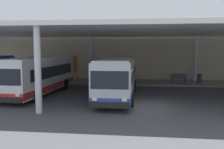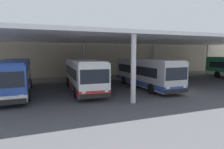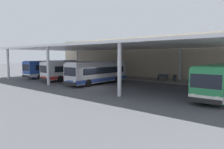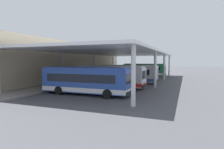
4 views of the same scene
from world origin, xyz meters
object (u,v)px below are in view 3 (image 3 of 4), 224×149
Objects in this scene: bus_second_bay at (72,70)px; bus_far_bay at (220,80)px; bench_waiting at (163,77)px; bus_nearest_bay at (52,69)px; bus_middle_bay at (98,72)px; banner_sign at (105,67)px; trash_bin at (175,78)px.

bus_second_bay and bus_far_bay have the same top height.
bench_waiting is at bearing 139.28° from bus_far_bay.
bus_nearest_bay is at bearing -157.86° from bench_waiting.
bus_middle_bay is 3.29× the size of banner_sign.
banner_sign reaches higher than trash_bin.
bus_middle_bay is at bearing -133.91° from trash_bin.
bench_waiting is at bearing 56.24° from bus_middle_bay.
bus_second_bay is (6.32, -0.36, 0.00)m from bus_nearest_bay.
bus_middle_bay is 10.75× the size of trash_bin.
trash_bin reaches higher than bench_waiting.
bus_nearest_bay is 28.98m from bus_far_bay.
bus_second_bay is at bearing -147.48° from bench_waiting.
banner_sign is at bearing -175.69° from bench_waiting.
banner_sign is (-13.79, -0.41, 1.30)m from trash_bin.
bus_nearest_bay is 0.99× the size of bus_second_bay.
banner_sign is at bearing 42.91° from bus_nearest_bay.
banner_sign is (-11.63, -0.88, 1.32)m from bench_waiting.
bus_far_bay is 11.29m from trash_bin.
bus_far_bay reaches higher than trash_bin.
bus_second_bay is 7.30m from banner_sign.
bench_waiting is at bearing 4.31° from banner_sign.
bus_far_bay is at bearing -40.72° from bench_waiting.
bus_second_bay is at bearing -3.23° from bus_nearest_bay.
trash_bin is (21.17, 7.27, -0.98)m from bus_nearest_bay.
bus_middle_bay is at bearing -4.85° from bus_nearest_bay.
bus_far_bay is at bearing -19.62° from banner_sign.
bus_middle_bay is at bearing -54.33° from banner_sign.
bus_nearest_bay is at bearing 178.35° from bus_far_bay.
bus_far_bay is 5.86× the size of bench_waiting.
bus_second_bay is 1.01× the size of bus_middle_bay.
banner_sign is at bearing 125.67° from bus_middle_bay.
bus_far_bay reaches higher than bench_waiting.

